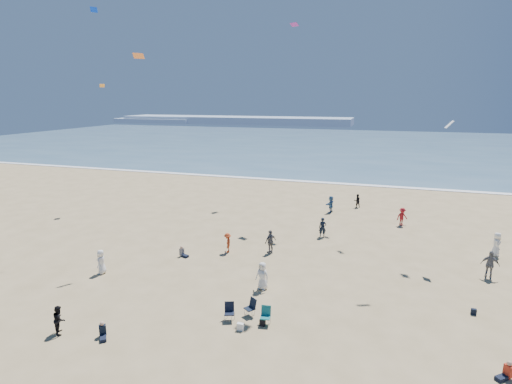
% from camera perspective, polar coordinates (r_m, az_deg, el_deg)
% --- Properties ---
extents(ocean, '(220.00, 100.00, 0.06)m').
position_cam_1_polar(ocean, '(107.46, 13.20, 6.59)').
color(ocean, '#476B84').
rests_on(ocean, ground).
extents(surf_line, '(220.00, 1.20, 0.08)m').
position_cam_1_polar(surf_line, '(58.30, 9.15, 1.36)').
color(surf_line, white).
rests_on(surf_line, ground).
extents(headland_far, '(110.00, 20.00, 3.20)m').
position_cam_1_polar(headland_far, '(194.14, -3.05, 10.23)').
color(headland_far, '#7A8EA8').
rests_on(headland_far, ground).
extents(headland_near, '(40.00, 14.00, 2.00)m').
position_cam_1_polar(headland_near, '(207.29, -14.11, 9.88)').
color(headland_near, '#7A8EA8').
rests_on(headland_near, ground).
extents(standing_flyers, '(27.65, 42.07, 1.92)m').
position_cam_1_polar(standing_flyers, '(30.18, 10.83, -8.46)').
color(standing_flyers, '#B23B19').
rests_on(standing_flyers, ground).
extents(seated_group, '(21.08, 22.29, 0.84)m').
position_cam_1_polar(seated_group, '(18.70, -4.47, -24.72)').
color(seated_group, white).
rests_on(seated_group, ground).
extents(chair_cluster, '(2.72, 1.60, 1.00)m').
position_cam_1_polar(chair_cluster, '(22.80, -1.15, -16.77)').
color(chair_cluster, black).
rests_on(chair_cluster, ground).
extents(white_tote, '(0.35, 0.20, 0.40)m').
position_cam_1_polar(white_tote, '(22.15, -2.25, -18.67)').
color(white_tote, white).
rests_on(white_tote, ground).
extents(black_backpack, '(0.30, 0.22, 0.38)m').
position_cam_1_polar(black_backpack, '(22.51, 0.94, -18.12)').
color(black_backpack, black).
rests_on(black_backpack, ground).
extents(navy_bag, '(0.28, 0.18, 0.34)m').
position_cam_1_polar(navy_bag, '(26.51, 28.66, -14.77)').
color(navy_bag, black).
rests_on(navy_bag, ground).
extents(kites_aloft, '(42.44, 45.45, 23.91)m').
position_cam_1_polar(kites_aloft, '(23.20, 21.02, 18.90)').
color(kites_aloft, purple).
rests_on(kites_aloft, ground).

